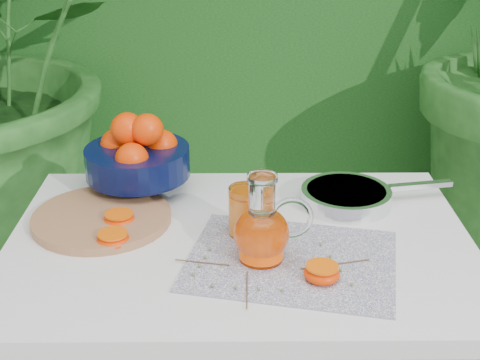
{
  "coord_description": "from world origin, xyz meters",
  "views": [
    {
      "loc": [
        -0.15,
        -1.22,
        1.46
      ],
      "look_at": [
        -0.14,
        0.06,
        0.88
      ],
      "focal_mm": 50.0,
      "sensor_mm": 36.0,
      "label": 1
    }
  ],
  "objects_px": {
    "fruit_bowl": "(138,155)",
    "saute_pan": "(347,196)",
    "cutting_board": "(102,218)",
    "juice_pitcher": "(263,231)",
    "white_table": "(240,271)"
  },
  "relations": [
    {
      "from": "white_table",
      "to": "juice_pitcher",
      "type": "height_order",
      "value": "juice_pitcher"
    },
    {
      "from": "white_table",
      "to": "juice_pitcher",
      "type": "relative_size",
      "value": 5.39
    },
    {
      "from": "juice_pitcher",
      "to": "saute_pan",
      "type": "relative_size",
      "value": 0.48
    },
    {
      "from": "fruit_bowl",
      "to": "saute_pan",
      "type": "distance_m",
      "value": 0.52
    },
    {
      "from": "white_table",
      "to": "cutting_board",
      "type": "bearing_deg",
      "value": 165.52
    },
    {
      "from": "fruit_bowl",
      "to": "saute_pan",
      "type": "xyz_separation_m",
      "value": [
        0.5,
        -0.09,
        -0.07
      ]
    },
    {
      "from": "cutting_board",
      "to": "juice_pitcher",
      "type": "bearing_deg",
      "value": -25.38
    },
    {
      "from": "cutting_board",
      "to": "juice_pitcher",
      "type": "distance_m",
      "value": 0.4
    },
    {
      "from": "white_table",
      "to": "saute_pan",
      "type": "relative_size",
      "value": 2.58
    },
    {
      "from": "white_table",
      "to": "cutting_board",
      "type": "distance_m",
      "value": 0.33
    },
    {
      "from": "cutting_board",
      "to": "fruit_bowl",
      "type": "distance_m",
      "value": 0.2
    },
    {
      "from": "fruit_bowl",
      "to": "juice_pitcher",
      "type": "relative_size",
      "value": 1.45
    },
    {
      "from": "white_table",
      "to": "juice_pitcher",
      "type": "xyz_separation_m",
      "value": [
        0.04,
        -0.09,
        0.15
      ]
    },
    {
      "from": "white_table",
      "to": "juice_pitcher",
      "type": "distance_m",
      "value": 0.18
    },
    {
      "from": "juice_pitcher",
      "to": "saute_pan",
      "type": "height_order",
      "value": "juice_pitcher"
    }
  ]
}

